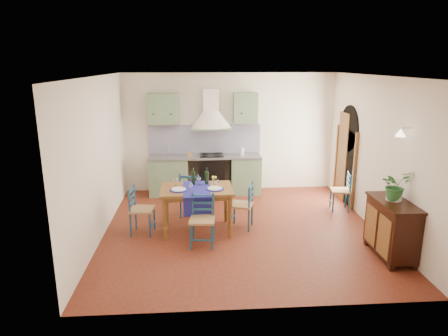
{
  "coord_description": "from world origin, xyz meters",
  "views": [
    {
      "loc": [
        -0.79,
        -6.89,
        3.02
      ],
      "look_at": [
        -0.29,
        0.3,
        1.11
      ],
      "focal_mm": 32.0,
      "sensor_mm": 36.0,
      "label": 1
    }
  ],
  "objects": [
    {
      "name": "chair_far",
      "position": [
        -0.91,
        0.73,
        0.48
      ],
      "size": [
        0.54,
        0.54,
        0.92
      ],
      "color": "navy",
      "rests_on": "ground"
    },
    {
      "name": "chair_near",
      "position": [
        -0.72,
        -0.61,
        0.46
      ],
      "size": [
        0.45,
        0.45,
        0.89
      ],
      "color": "navy",
      "rests_on": "ground"
    },
    {
      "name": "dining_table",
      "position": [
        -0.8,
        0.0,
        0.73
      ],
      "size": [
        1.31,
        0.99,
        1.14
      ],
      "color": "brown",
      "rests_on": "ground"
    },
    {
      "name": "floor",
      "position": [
        0.0,
        0.0,
        0.0
      ],
      "size": [
        5.0,
        5.0,
        0.0
      ],
      "primitive_type": "plane",
      "color": "#4B1B10",
      "rests_on": "ground"
    },
    {
      "name": "chair_right",
      "position": [
        0.05,
        0.07,
        0.45
      ],
      "size": [
        0.51,
        0.51,
        0.86
      ],
      "color": "navy",
      "rests_on": "ground"
    },
    {
      "name": "potted_plant",
      "position": [
        2.28,
        -1.17,
        1.17
      ],
      "size": [
        0.53,
        0.5,
        0.48
      ],
      "primitive_type": "imported",
      "rotation": [
        0.0,
        0.0,
        0.36
      ],
      "color": "#29642E",
      "rests_on": "sideboard"
    },
    {
      "name": "ceiling",
      "position": [
        0.0,
        0.0,
        2.8
      ],
      "size": [
        5.0,
        5.0,
        0.01
      ],
      "primitive_type": "cube",
      "color": "white",
      "rests_on": "back_wall"
    },
    {
      "name": "chair_left",
      "position": [
        -1.82,
        -0.05,
        0.45
      ],
      "size": [
        0.45,
        0.45,
        0.87
      ],
      "color": "navy",
      "rests_on": "ground"
    },
    {
      "name": "chair_spare",
      "position": [
        2.23,
        0.87,
        0.42
      ],
      "size": [
        0.43,
        0.43,
        0.81
      ],
      "color": "navy",
      "rests_on": "ground"
    },
    {
      "name": "back_wall",
      "position": [
        -0.47,
        2.29,
        1.05
      ],
      "size": [
        5.0,
        0.96,
        2.8
      ],
      "color": "silver",
      "rests_on": "ground"
    },
    {
      "name": "right_wall",
      "position": [
        2.5,
        0.28,
        1.34
      ],
      "size": [
        0.26,
        5.0,
        2.8
      ],
      "color": "silver",
      "rests_on": "ground"
    },
    {
      "name": "left_wall",
      "position": [
        -2.5,
        0.0,
        1.4
      ],
      "size": [
        0.04,
        5.0,
        2.8
      ],
      "primitive_type": "cube",
      "color": "silver",
      "rests_on": "ground"
    },
    {
      "name": "sideboard",
      "position": [
        2.26,
        -1.24,
        0.51
      ],
      "size": [
        0.5,
        1.05,
        0.94
      ],
      "color": "black",
      "rests_on": "ground"
    }
  ]
}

